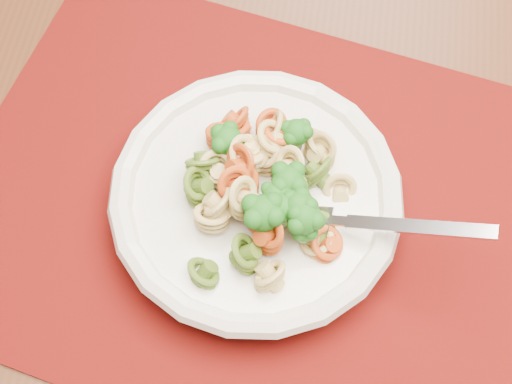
% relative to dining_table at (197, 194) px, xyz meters
% --- Properties ---
extents(dining_table, '(1.79, 1.46, 0.78)m').
position_rel_dining_table_xyz_m(dining_table, '(0.00, 0.00, 0.00)').
color(dining_table, '#482514').
rests_on(dining_table, ground).
extents(placemat, '(0.55, 0.46, 0.00)m').
position_rel_dining_table_xyz_m(placemat, '(0.07, -0.02, 0.10)').
color(placemat, '#500E03').
rests_on(placemat, dining_table).
extents(pasta_bowl, '(0.24, 0.24, 0.05)m').
position_rel_dining_table_xyz_m(pasta_bowl, '(0.08, -0.03, 0.13)').
color(pasta_bowl, silver).
rests_on(pasta_bowl, placemat).
extents(pasta_broccoli_heap, '(0.20, 0.20, 0.06)m').
position_rel_dining_table_xyz_m(pasta_broccoli_heap, '(0.08, -0.03, 0.14)').
color(pasta_broccoli_heap, tan).
rests_on(pasta_broccoli_heap, pasta_bowl).
extents(fork, '(0.18, 0.07, 0.08)m').
position_rel_dining_table_xyz_m(fork, '(0.14, -0.03, 0.14)').
color(fork, silver).
rests_on(fork, pasta_bowl).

